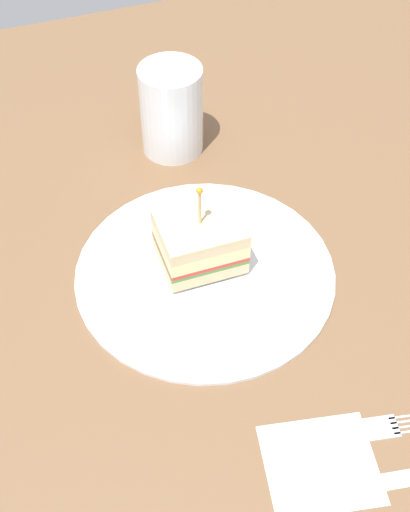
% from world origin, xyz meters
% --- Properties ---
extents(ground_plane, '(1.16, 1.16, 0.02)m').
position_xyz_m(ground_plane, '(0.00, 0.00, -0.01)').
color(ground_plane, brown).
extents(plate, '(0.28, 0.28, 0.01)m').
position_xyz_m(plate, '(0.00, 0.00, 0.00)').
color(plate, white).
rests_on(plate, ground_plane).
extents(sandwich_half_center, '(0.09, 0.07, 0.10)m').
position_xyz_m(sandwich_half_center, '(-0.00, 0.02, 0.04)').
color(sandwich_half_center, beige).
rests_on(sandwich_half_center, plate).
extents(drink_glass, '(0.08, 0.08, 0.11)m').
position_xyz_m(drink_glass, '(0.04, 0.21, 0.05)').
color(drink_glass, gold).
rests_on(drink_glass, ground_plane).
extents(napkin, '(0.11, 0.10, 0.00)m').
position_xyz_m(napkin, '(0.02, -0.24, 0.00)').
color(napkin, white).
rests_on(napkin, ground_plane).
extents(fork, '(0.13, 0.04, 0.00)m').
position_xyz_m(fork, '(0.06, -0.22, 0.00)').
color(fork, silver).
rests_on(fork, ground_plane).
extents(knife, '(0.12, 0.03, 0.00)m').
position_xyz_m(knife, '(0.05, -0.27, 0.00)').
color(knife, silver).
rests_on(knife, ground_plane).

